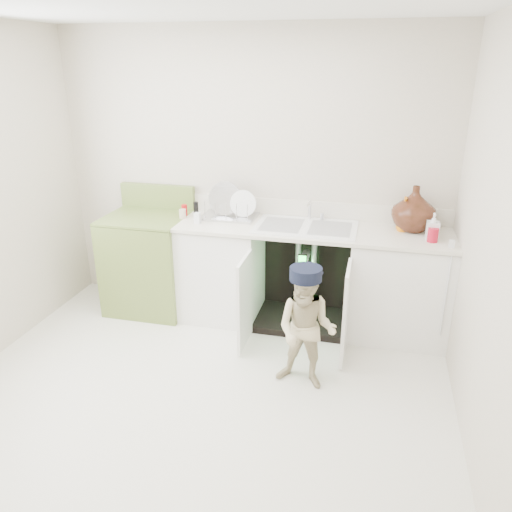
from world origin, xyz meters
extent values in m
plane|color=beige|center=(0.00, 0.00, 0.00)|extent=(3.50, 3.50, 0.00)
cube|color=beige|center=(0.00, 1.50, 1.25)|extent=(3.50, 2.50, 0.02)
cube|color=beige|center=(0.00, -1.50, 1.25)|extent=(3.50, 2.50, 0.02)
cube|color=beige|center=(1.75, 0.00, 1.25)|extent=(2.50, 3.00, 0.02)
plane|color=white|center=(0.00, 0.00, 2.50)|extent=(3.50, 3.50, 0.00)
cube|color=white|center=(-0.25, 1.20, 0.43)|extent=(0.80, 0.60, 0.86)
cube|color=white|center=(1.35, 1.20, 0.43)|extent=(0.80, 0.60, 0.86)
cube|color=black|center=(0.55, 1.47, 0.43)|extent=(0.80, 0.06, 0.86)
cube|color=black|center=(0.55, 1.20, 0.03)|extent=(0.80, 0.60, 0.06)
cylinder|color=gray|center=(0.48, 1.30, 0.45)|extent=(0.05, 0.05, 0.70)
cylinder|color=gray|center=(0.62, 1.30, 0.45)|extent=(0.05, 0.05, 0.70)
cylinder|color=gray|center=(0.55, 1.25, 0.62)|extent=(0.07, 0.18, 0.07)
cube|color=white|center=(0.15, 0.70, 0.40)|extent=(0.03, 0.40, 0.76)
cube|color=white|center=(0.95, 0.70, 0.40)|extent=(0.02, 0.40, 0.76)
cube|color=silver|center=(0.55, 1.20, 0.89)|extent=(2.44, 0.64, 0.03)
cube|color=silver|center=(0.55, 1.49, 0.98)|extent=(2.44, 0.02, 0.15)
cube|color=white|center=(0.55, 1.20, 0.90)|extent=(0.85, 0.55, 0.02)
cube|color=gray|center=(0.34, 1.20, 0.91)|extent=(0.34, 0.40, 0.01)
cube|color=gray|center=(0.76, 1.20, 0.91)|extent=(0.34, 0.40, 0.01)
cylinder|color=silver|center=(0.55, 1.42, 0.99)|extent=(0.03, 0.03, 0.17)
cylinder|color=silver|center=(0.55, 1.36, 1.06)|extent=(0.02, 0.14, 0.02)
cylinder|color=silver|center=(0.66, 1.42, 0.94)|extent=(0.04, 0.04, 0.06)
cylinder|color=silver|center=(1.68, 0.89, 0.55)|extent=(0.01, 0.01, 0.70)
cube|color=silver|center=(1.68, 0.98, 0.93)|extent=(0.04, 0.02, 0.06)
cube|color=silver|center=(-0.15, 1.32, 0.91)|extent=(0.48, 0.32, 0.02)
cylinder|color=silver|center=(-0.20, 1.34, 1.00)|extent=(0.30, 0.11, 0.29)
cylinder|color=white|center=(-0.02, 1.32, 0.99)|extent=(0.23, 0.06, 0.23)
cylinder|color=silver|center=(-0.35, 1.22, 0.99)|extent=(0.01, 0.01, 0.14)
cylinder|color=silver|center=(-0.25, 1.22, 0.99)|extent=(0.01, 0.01, 0.14)
cylinder|color=silver|center=(-0.15, 1.22, 0.99)|extent=(0.01, 0.01, 0.14)
cylinder|color=silver|center=(-0.06, 1.22, 0.99)|extent=(0.01, 0.01, 0.14)
cylinder|color=silver|center=(0.04, 1.22, 0.99)|extent=(0.01, 0.01, 0.14)
imported|color=#451E13|center=(1.41, 1.34, 1.08)|extent=(0.35, 0.35, 0.37)
imported|color=orange|center=(1.33, 1.30, 1.04)|extent=(0.11, 0.11, 0.28)
imported|color=silver|center=(1.55, 1.14, 1.01)|extent=(0.09, 0.10, 0.21)
cylinder|color=#B10F25|center=(1.55, 1.08, 0.96)|extent=(0.08, 0.08, 0.11)
cylinder|color=red|center=(-0.56, 1.28, 0.95)|extent=(0.05, 0.05, 0.10)
cylinder|color=beige|center=(-0.55, 1.20, 0.94)|extent=(0.06, 0.06, 0.08)
cylinder|color=black|center=(-0.47, 1.32, 0.96)|extent=(0.04, 0.04, 0.12)
cube|color=silver|center=(-0.37, 1.10, 0.95)|extent=(0.05, 0.05, 0.09)
cube|color=olive|center=(-0.89, 1.18, 0.44)|extent=(0.72, 0.65, 0.88)
cube|color=olive|center=(-0.89, 1.18, 0.89)|extent=(0.72, 0.65, 0.02)
cube|color=olive|center=(-0.89, 1.46, 1.01)|extent=(0.72, 0.06, 0.23)
cylinder|color=black|center=(-1.08, 1.02, 0.89)|extent=(0.16, 0.16, 0.02)
cylinder|color=silver|center=(-1.08, 1.02, 0.90)|extent=(0.19, 0.19, 0.01)
cylinder|color=black|center=(-1.08, 1.33, 0.89)|extent=(0.16, 0.16, 0.02)
cylinder|color=silver|center=(-1.08, 1.33, 0.90)|extent=(0.19, 0.19, 0.01)
cylinder|color=black|center=(-0.71, 1.02, 0.89)|extent=(0.16, 0.16, 0.02)
cylinder|color=silver|center=(-0.71, 1.02, 0.90)|extent=(0.19, 0.19, 0.01)
cylinder|color=black|center=(-0.71, 1.33, 0.89)|extent=(0.16, 0.16, 0.02)
cylinder|color=silver|center=(-0.71, 1.33, 0.90)|extent=(0.19, 0.19, 0.01)
imported|color=beige|center=(0.71, 0.29, 0.45)|extent=(0.48, 0.40, 0.90)
cylinder|color=black|center=(0.71, 0.29, 0.87)|extent=(0.25, 0.25, 0.09)
cube|color=black|center=(0.72, 0.39, 0.83)|extent=(0.18, 0.11, 0.01)
cube|color=black|center=(0.58, 0.86, 0.72)|extent=(0.07, 0.01, 0.14)
cube|color=#26F23F|center=(0.58, 0.85, 0.72)|extent=(0.06, 0.00, 0.12)
camera|label=1|loc=(1.09, -2.76, 2.21)|focal=35.00mm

